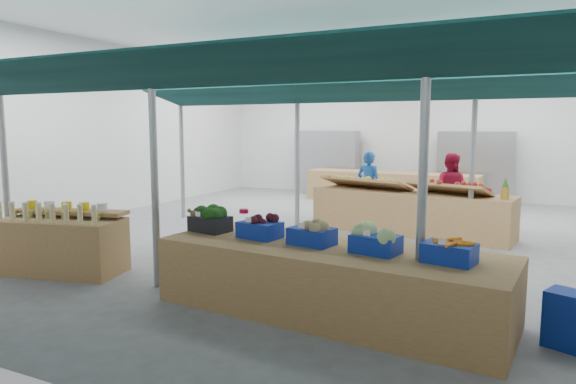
% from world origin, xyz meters
% --- Properties ---
extents(floor, '(13.00, 13.00, 0.00)m').
position_xyz_m(floor, '(0.00, 0.00, 0.00)').
color(floor, slate).
rests_on(floor, ground).
extents(hall, '(13.00, 13.00, 13.00)m').
position_xyz_m(hall, '(0.00, 1.44, 2.65)').
color(hall, silver).
rests_on(hall, ground).
extents(pole_grid, '(10.00, 4.60, 3.00)m').
position_xyz_m(pole_grid, '(0.75, -1.75, 1.81)').
color(pole_grid, gray).
rests_on(pole_grid, floor).
extents(awnings, '(9.50, 7.08, 0.30)m').
position_xyz_m(awnings, '(0.75, -1.75, 2.78)').
color(awnings, black).
rests_on(awnings, pole_grid).
extents(back_shelving_left, '(2.00, 0.50, 2.00)m').
position_xyz_m(back_shelving_left, '(-2.50, 6.00, 1.00)').
color(back_shelving_left, '#B23F33').
rests_on(back_shelving_left, floor).
extents(back_shelving_right, '(2.00, 0.50, 2.00)m').
position_xyz_m(back_shelving_right, '(2.00, 6.00, 1.00)').
color(back_shelving_right, '#B23F33').
rests_on(back_shelving_right, floor).
extents(bottle_shelf, '(1.94, 1.44, 1.08)m').
position_xyz_m(bottle_shelf, '(-2.72, -4.07, 0.44)').
color(bottle_shelf, olive).
rests_on(bottle_shelf, floor).
extents(veg_counter, '(4.13, 1.68, 0.78)m').
position_xyz_m(veg_counter, '(1.46, -3.94, 0.39)').
color(veg_counter, olive).
rests_on(veg_counter, floor).
extents(fruit_counter, '(4.08, 1.49, 0.85)m').
position_xyz_m(fruit_counter, '(1.29, 0.98, 0.43)').
color(fruit_counter, olive).
rests_on(fruit_counter, floor).
extents(far_counter, '(4.88, 1.19, 0.87)m').
position_xyz_m(far_counter, '(-0.14, 5.02, 0.44)').
color(far_counter, olive).
rests_on(far_counter, floor).
extents(crate_stack, '(0.55, 0.47, 0.56)m').
position_xyz_m(crate_stack, '(3.94, -3.81, 0.28)').
color(crate_stack, navy).
rests_on(crate_stack, floor).
extents(vendor_left, '(0.63, 0.46, 1.59)m').
position_xyz_m(vendor_left, '(0.09, 2.08, 0.80)').
color(vendor_left, '#184DA1').
rests_on(vendor_left, floor).
extents(vendor_right, '(0.85, 0.70, 1.59)m').
position_xyz_m(vendor_right, '(1.89, 2.08, 0.80)').
color(vendor_right, maroon).
rests_on(vendor_right, floor).
extents(crate_broccoli, '(0.55, 0.44, 0.35)m').
position_xyz_m(crate_broccoli, '(-0.27, -3.79, 0.94)').
color(crate_broccoli, black).
rests_on(crate_broccoli, veg_counter).
extents(crate_beets, '(0.55, 0.44, 0.29)m').
position_xyz_m(crate_beets, '(0.51, -3.86, 0.92)').
color(crate_beets, navy).
rests_on(crate_beets, veg_counter).
extents(crate_celeriac, '(0.55, 0.44, 0.31)m').
position_xyz_m(crate_celeriac, '(1.23, -3.92, 0.93)').
color(crate_celeriac, navy).
rests_on(crate_celeriac, veg_counter).
extents(crate_cabbage, '(0.55, 0.44, 0.35)m').
position_xyz_m(crate_cabbage, '(2.02, -3.99, 0.94)').
color(crate_cabbage, navy).
rests_on(crate_cabbage, veg_counter).
extents(crate_carrots, '(0.55, 0.44, 0.29)m').
position_xyz_m(crate_carrots, '(2.80, -4.05, 0.90)').
color(crate_carrots, navy).
rests_on(crate_carrots, veg_counter).
extents(sparrow, '(0.12, 0.09, 0.11)m').
position_xyz_m(sparrow, '(-0.46, -3.91, 1.03)').
color(sparrow, brown).
rests_on(sparrow, crate_broccoli).
extents(pole_ribbon, '(0.12, 0.12, 0.28)m').
position_xyz_m(pole_ribbon, '(0.28, -3.85, 1.08)').
color(pole_ribbon, red).
rests_on(pole_ribbon, pole_grid).
extents(apple_heap_yellow, '(2.02, 1.19, 0.27)m').
position_xyz_m(apple_heap_yellow, '(0.34, 1.02, 1.02)').
color(apple_heap_yellow, '#997247').
rests_on(apple_heap_yellow, fruit_counter).
extents(apple_heap_red, '(1.63, 1.08, 0.27)m').
position_xyz_m(apple_heap_red, '(2.08, 0.78, 1.02)').
color(apple_heap_red, '#997247').
rests_on(apple_heap_red, fruit_counter).
extents(pineapple, '(0.14, 0.14, 0.39)m').
position_xyz_m(pineapple, '(3.06, 0.64, 1.03)').
color(pineapple, '#8C6019').
rests_on(pineapple, fruit_counter).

